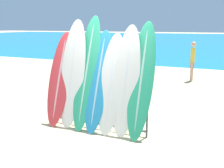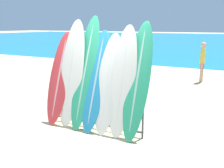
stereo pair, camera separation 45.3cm
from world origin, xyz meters
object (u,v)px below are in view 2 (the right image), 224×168
at_px(surfboard_slot_0, 60,78).
at_px(person_mid_beach, 89,66).
at_px(surfboard_rack, 95,109).
at_px(surfboard_slot_2, 85,72).
at_px(surfboard_slot_4, 108,84).
at_px(surfboard_slot_6, 138,80).
at_px(surfboard_slot_3, 96,81).
at_px(person_near_water, 202,61).
at_px(surfboard_slot_1, 72,73).
at_px(surfboard_slot_5, 123,81).

xyz_separation_m(surfboard_slot_0, person_mid_beach, (-0.65, 2.25, -0.08)).
bearing_deg(surfboard_rack, surfboard_slot_2, 157.25).
distance_m(surfboard_slot_4, surfboard_slot_6, 0.65).
xyz_separation_m(surfboard_rack, surfboard_slot_3, (0.00, 0.07, 0.61)).
bearing_deg(person_near_water, surfboard_rack, -11.50).
bearing_deg(person_near_water, person_mid_beach, -37.40).
distance_m(surfboard_slot_1, surfboard_slot_6, 1.57).
xyz_separation_m(surfboard_slot_3, surfboard_slot_6, (0.94, 0.02, 0.09)).
xyz_separation_m(surfboard_rack, person_near_water, (1.24, 5.99, 0.41)).
bearing_deg(person_mid_beach, surfboard_rack, 80.71).
distance_m(surfboard_slot_1, surfboard_slot_2, 0.34).
distance_m(surfboard_rack, surfboard_slot_1, 0.96).
height_order(surfboard_slot_0, surfboard_slot_1, surfboard_slot_1).
xyz_separation_m(surfboard_rack, surfboard_slot_2, (-0.30, 0.13, 0.77)).
distance_m(surfboard_slot_5, surfboard_slot_6, 0.31).
height_order(surfboard_slot_0, surfboard_slot_4, surfboard_slot_0).
height_order(surfboard_slot_5, surfboard_slot_6, surfboard_slot_6).
relative_size(surfboard_slot_1, surfboard_slot_5, 1.05).
bearing_deg(surfboard_slot_3, surfboard_slot_1, 179.97).
xyz_separation_m(surfboard_rack, surfboard_slot_5, (0.63, 0.06, 0.67)).
height_order(surfboard_rack, surfboard_slot_2, surfboard_slot_2).
xyz_separation_m(surfboard_slot_1, person_near_water, (1.87, 5.92, -0.31)).
distance_m(surfboard_rack, surfboard_slot_2, 0.83).
bearing_deg(person_mid_beach, surfboard_slot_4, 86.16).
bearing_deg(surfboard_slot_0, person_mid_beach, 106.07).
height_order(surfboard_slot_0, surfboard_slot_3, surfboard_slot_3).
relative_size(surfboard_slot_1, person_mid_beach, 1.34).
relative_size(surfboard_slot_0, surfboard_slot_6, 0.90).
bearing_deg(surfboard_slot_2, surfboard_slot_0, -173.27).
distance_m(surfboard_slot_1, person_near_water, 6.21).
distance_m(surfboard_slot_2, person_mid_beach, 2.55).
relative_size(surfboard_slot_6, person_mid_beach, 1.32).
xyz_separation_m(surfboard_rack, person_mid_beach, (-1.60, 2.30, 0.50)).
bearing_deg(surfboard_slot_1, surfboard_rack, -6.48).
bearing_deg(person_mid_beach, surfboard_slot_3, 81.59).
distance_m(surfboard_slot_3, person_near_water, 6.05).
bearing_deg(surfboard_slot_3, surfboard_slot_2, 169.83).
bearing_deg(surfboard_slot_2, surfboard_slot_6, -1.44).
bearing_deg(person_near_water, surfboard_slot_4, -8.73).
bearing_deg(surfboard_slot_1, surfboard_slot_6, 0.82).
height_order(surfboard_slot_1, person_near_water, surfboard_slot_1).
bearing_deg(surfboard_slot_6, surfboard_slot_4, -175.95).
xyz_separation_m(surfboard_slot_1, surfboard_slot_4, (0.94, -0.02, -0.14)).
bearing_deg(person_near_water, surfboard_slot_0, -20.06).
xyz_separation_m(surfboard_slot_4, person_near_water, (0.93, 5.94, -0.17)).
height_order(surfboard_slot_2, surfboard_slot_3, surfboard_slot_2).
height_order(surfboard_slot_2, surfboard_slot_4, surfboard_slot_2).
xyz_separation_m(surfboard_slot_2, surfboard_slot_3, (0.30, -0.05, -0.16)).
relative_size(surfboard_slot_2, surfboard_slot_6, 1.05).
xyz_separation_m(surfboard_slot_0, person_near_water, (2.19, 5.94, -0.18)).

